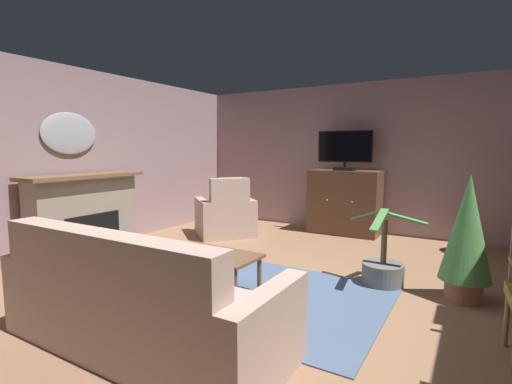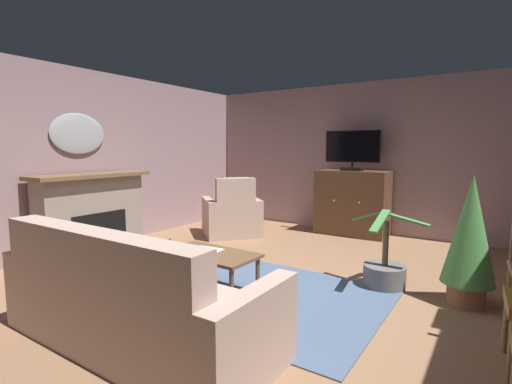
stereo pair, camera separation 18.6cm
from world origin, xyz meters
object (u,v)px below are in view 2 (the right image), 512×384
Objects in this scene: potted_plant_leafy_by_curtain at (384,272)px; sofa_floral at (131,305)px; coffee_table at (211,257)px; armchair_in_far_corner at (232,216)px; cat at (178,249)px; television at (353,149)px; potted_plant_small_fern_corner at (470,236)px; tv_remote at (196,250)px; fireplace at (93,216)px; tv_cabinet at (352,204)px; wall_mirror_oval at (78,134)px; folded_newspaper at (207,250)px.

sofa_floral is at bearing -119.44° from potted_plant_leafy_by_curtain.
armchair_in_far_corner reaches higher than coffee_table.
sofa_floral reaches higher than cat.
potted_plant_small_fern_corner is at bearing -48.99° from television.
cat is at bearing 42.62° from tv_remote.
television is (2.60, 3.01, 0.91)m from fireplace.
coffee_table is at bearing -154.11° from potted_plant_small_fern_corner.
tv_remote is at bearing -154.87° from potted_plant_small_fern_corner.
tv_cabinet is 0.53× the size of sofa_floral.
television is 2.70m from potted_plant_leafy_by_curtain.
wall_mirror_oval is 2.62m from armchair_in_far_corner.
sofa_floral is 3.56m from armchair_in_far_corner.
cat is (-1.04, 0.62, -0.30)m from folded_newspaper.
armchair_in_far_corner is at bearing 115.94° from folded_newspaper.
folded_newspaper is at bearing -30.70° from cat.
television is (-0.00, -0.05, 0.91)m from tv_cabinet.
folded_newspaper is at bearing -97.55° from television.
tv_remote is at bearing -98.74° from television.
armchair_in_far_corner is at bearing 163.52° from potted_plant_small_fern_corner.
fireplace is 3.83m from potted_plant_leafy_by_curtain.
cat is at bearing -173.02° from potted_plant_small_fern_corner.
tv_cabinet is at bearing 49.70° from fireplace.
tv_cabinet is at bearing 117.09° from potted_plant_leafy_by_curtain.
sofa_floral is 3.08× the size of cat.
television is at bearing -20.20° from tv_remote.
potted_plant_leafy_by_curtain reaches higher than tv_remote.
potted_plant_leafy_by_curtain is (1.60, 1.14, -0.26)m from tv_remote.
potted_plant_small_fern_corner is at bearing 11.10° from fireplace.
potted_plant_small_fern_corner reaches higher than cat.
fireplace is 0.74× the size of sofa_floral.
tv_cabinet is 1.19× the size of coffee_table.
tv_remote is at bearing -139.88° from folded_newspaper.
wall_mirror_oval is at bearing 180.00° from fireplace.
coffee_table is at bearing -87.17° from tv_remote.
sofa_floral is (0.27, -1.16, -0.10)m from folded_newspaper.
armchair_in_far_corner is (0.95, 1.91, -0.21)m from fireplace.
wall_mirror_oval reaches higher than cat.
sofa_floral is 1.82× the size of potted_plant_small_fern_corner.
wall_mirror_oval is 1.12× the size of cat.
armchair_in_far_corner is at bearing 114.99° from sofa_floral.
armchair_in_far_corner reaches higher than sofa_floral.
sofa_floral is at bearing -65.01° from armchair_in_far_corner.
cat is (-1.46, -2.55, -1.32)m from television.
potted_plant_leafy_by_curtain is (3.96, 0.91, -1.49)m from wall_mirror_oval.
potted_plant_small_fern_corner is (4.71, 0.88, -0.99)m from wall_mirror_oval.
coffee_table is 1.37× the size of cat.
coffee_table is 1.33m from cat.
potted_plant_small_fern_corner is 3.39m from cat.
fireplace is 2.28m from coffee_table.
tv_cabinet reaches higher than tv_remote.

